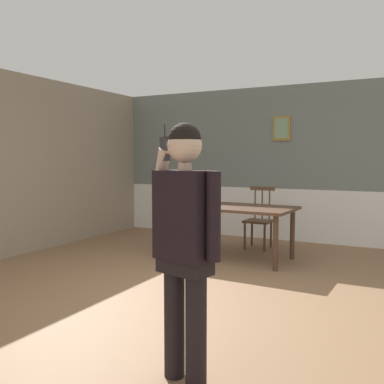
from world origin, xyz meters
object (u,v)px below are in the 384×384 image
at_px(dining_table, 238,213).
at_px(chair_by_doorway, 259,219).
at_px(person_figure, 186,235).
at_px(chair_near_window, 170,222).

height_order(dining_table, chair_by_doorway, chair_by_doorway).
height_order(chair_by_doorway, person_figure, person_figure).
bearing_deg(person_figure, dining_table, -59.44).
distance_m(chair_near_window, person_figure, 4.11).
bearing_deg(chair_near_window, person_figure, 38.88).
bearing_deg(dining_table, person_figure, -74.33).
height_order(chair_near_window, chair_by_doorway, chair_by_doorway).
distance_m(chair_by_doorway, person_figure, 4.41).
height_order(chair_near_window, person_figure, person_figure).
relative_size(chair_near_window, chair_by_doorway, 0.92).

